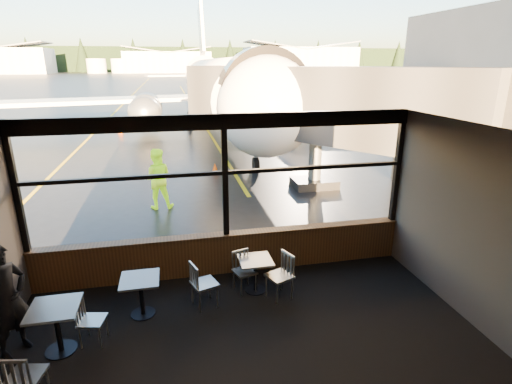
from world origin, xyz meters
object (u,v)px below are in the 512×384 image
object	(u,v)px
airliner	(220,49)
cafe_table_near	(255,275)
cafe_table_left	(58,329)
cone_nose	(215,169)
passenger	(7,300)
chair_near_e	(279,277)
cone_wing	(120,129)
chair_near_w	(204,284)
chair_left_s	(25,378)
chair_mid_w	(92,321)
chair_near_n	(245,272)
jet_bridge	(305,119)
cafe_table_mid	(141,297)
ground_crew	(157,179)

from	to	relation	value
airliner	cafe_table_near	bearing A→B (deg)	-95.32
cafe_table_left	cone_nose	xyz separation A→B (m)	(3.69, 10.22, -0.17)
passenger	chair_near_e	bearing A→B (deg)	-45.10
cone_wing	chair_near_w	bearing A→B (deg)	-80.14
chair_near_e	chair_left_s	bearing A→B (deg)	92.67
airliner	cone_nose	distance (m)	12.97
cafe_table_near	chair_mid_w	distance (m)	3.12
chair_near_n	chair_left_s	world-z (taller)	chair_left_s
airliner	chair_near_n	world-z (taller)	airliner
cone_nose	chair_left_s	bearing A→B (deg)	-108.76
cone_wing	chair_near_n	bearing A→B (deg)	-77.73
jet_bridge	cafe_table_near	size ratio (longest dim) A/B	16.45
passenger	cafe_table_near	bearing A→B (deg)	-39.80
airliner	chair_near_e	distance (m)	21.87
cafe_table_near	chair_near_e	size ratio (longest dim) A/B	0.76
cafe_table_mid	chair_mid_w	world-z (taller)	chair_mid_w
cafe_table_left	chair_near_w	xyz separation A→B (m)	(2.41, 0.79, 0.06)
airliner	ground_crew	xyz separation A→B (m)	(-4.10, -15.42, -4.36)
chair_near_w	cafe_table_mid	bearing A→B (deg)	-105.83
cafe_table_mid	chair_near_n	xyz separation A→B (m)	(2.00, 0.40, 0.05)
chair_near_n	ground_crew	size ratio (longest dim) A/B	0.44
jet_bridge	chair_near_e	size ratio (longest dim) A/B	12.56
cafe_table_mid	chair_near_e	size ratio (longest dim) A/B	0.80
jet_bridge	chair_mid_w	size ratio (longest dim) A/B	14.17
chair_near_w	chair_mid_w	size ratio (longest dim) A/B	1.12
chair_near_n	cone_nose	distance (m)	9.09
jet_bridge	chair_near_w	world-z (taller)	jet_bridge
cafe_table_near	ground_crew	world-z (taller)	ground_crew
cafe_table_near	chair_mid_w	bearing A→B (deg)	-161.56
chair_left_s	cone_nose	distance (m)	11.94
chair_near_w	jet_bridge	bearing A→B (deg)	129.69
cafe_table_left	chair_near_n	size ratio (longest dim) A/B	0.96
cafe_table_near	cone_nose	bearing A→B (deg)	88.52
cafe_table_near	chair_mid_w	xyz separation A→B (m)	(-2.96, -0.99, 0.06)
jet_bridge	airliner	bearing A→B (deg)	94.13
cafe_table_mid	chair_near_n	size ratio (longest dim) A/B	0.88
airliner	chair_near_w	bearing A→B (deg)	-98.04
jet_bridge	cafe_table_left	world-z (taller)	jet_bridge
chair_mid_w	passenger	world-z (taller)	passenger
passenger	cone_wing	distance (m)	21.69
chair_near_n	chair_near_e	bearing A→B (deg)	130.26
chair_left_s	cone_nose	world-z (taller)	chair_left_s
cafe_table_mid	chair_mid_w	bearing A→B (deg)	-139.62
jet_bridge	cafe_table_near	xyz separation A→B (m)	(-3.15, -6.40, -2.21)
cafe_table_left	chair_near_e	world-z (taller)	chair_near_e
cafe_table_near	ground_crew	bearing A→B (deg)	110.03
chair_near_w	chair_near_e	bearing A→B (deg)	70.28
chair_near_n	cone_wing	bearing A→B (deg)	-95.01
jet_bridge	cafe_table_near	distance (m)	7.46
chair_mid_w	jet_bridge	bearing A→B (deg)	152.45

